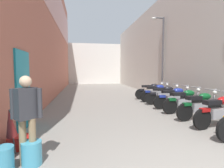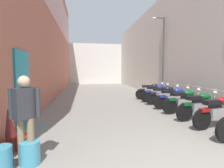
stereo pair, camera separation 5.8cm
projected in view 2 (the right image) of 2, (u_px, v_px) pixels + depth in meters
The scene contains 17 objects.
ground_plane at pixel (111, 99), 10.10m from camera, with size 36.22×36.22×0.00m, color gray.
building_left at pixel (53, 29), 11.16m from camera, with size 0.45×20.22×8.48m.
building_right at pixel (154, 50), 12.39m from camera, with size 0.45×20.22×6.17m.
building_far_end at pixel (95, 64), 22.81m from camera, with size 9.49×2.00×5.01m, color silver.
motorcycle_second at pixel (219, 111), 5.05m from camera, with size 1.84×0.58×1.04m.
motorcycle_third at pixel (200, 105), 5.85m from camera, with size 1.84×0.58×1.04m.
motorcycle_fourth at pixel (185, 101), 6.75m from camera, with size 1.85×0.58×1.04m.
motorcycle_fifth at pixel (174, 97), 7.52m from camera, with size 1.85×0.58×1.04m.
motorcycle_sixth at pixel (165, 95), 8.41m from camera, with size 1.84×0.58×1.04m.
motorcycle_seventh at pixel (157, 92), 9.27m from camera, with size 1.85×0.58×1.04m.
motorcycle_eighth at pixel (152, 91), 10.01m from camera, with size 1.84×0.58×1.04m.
pedestrian_by_doorway at pixel (25, 113), 3.03m from camera, with size 0.52×0.38×1.57m.
water_jug_near_door at pixel (1, 160), 2.85m from camera, with size 0.34×0.34×0.42m, color #4299B7.
water_jug_beside_first at pixel (30, 153), 3.07m from camera, with size 0.34×0.34×0.42m, color #4299B7.
plastic_crate at pixel (20, 142), 3.70m from camera, with size 0.44×0.32×0.28m, color red.
umbrella_leaning at pixel (9, 123), 3.26m from camera, with size 0.20×0.35×0.97m.
street_lamp at pixel (162, 52), 10.22m from camera, with size 0.79×0.18×4.73m.
Camera 2 is at (-1.55, -1.78, 1.66)m, focal length 28.07 mm.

